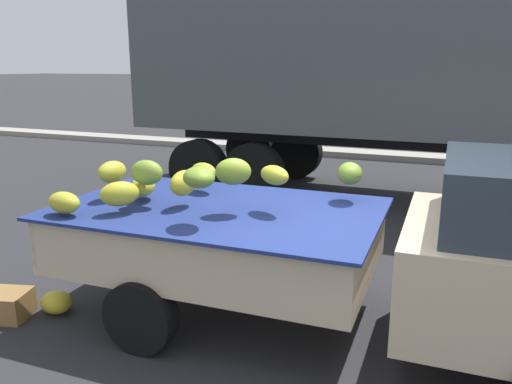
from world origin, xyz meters
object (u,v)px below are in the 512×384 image
at_px(pickup_truck, 455,256).
at_px(produce_crate, 1,305).
at_px(semi_trailer, 487,54).
at_px(fallen_banana_bunch_near_tailgate, 56,302).

distance_m(pickup_truck, produce_crate, 4.17).
relative_size(semi_trailer, produce_crate, 23.10).
bearing_deg(fallen_banana_bunch_near_tailgate, pickup_truck, 9.97).
xyz_separation_m(pickup_truck, produce_crate, (-4.00, -0.90, -0.76)).
bearing_deg(pickup_truck, produce_crate, -168.48).
xyz_separation_m(fallen_banana_bunch_near_tailgate, produce_crate, (-0.42, -0.27, 0.02)).
relative_size(pickup_truck, produce_crate, 10.19).
xyz_separation_m(semi_trailer, fallen_banana_bunch_near_tailgate, (-3.80, -5.64, -2.43)).
distance_m(fallen_banana_bunch_near_tailgate, produce_crate, 0.50).
bearing_deg(fallen_banana_bunch_near_tailgate, semi_trailer, 56.08).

